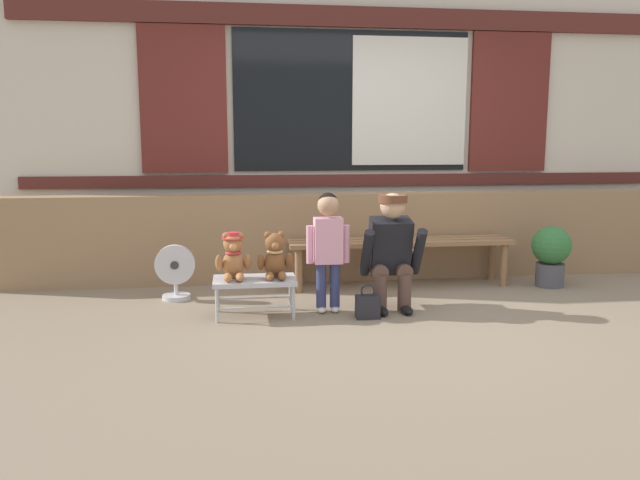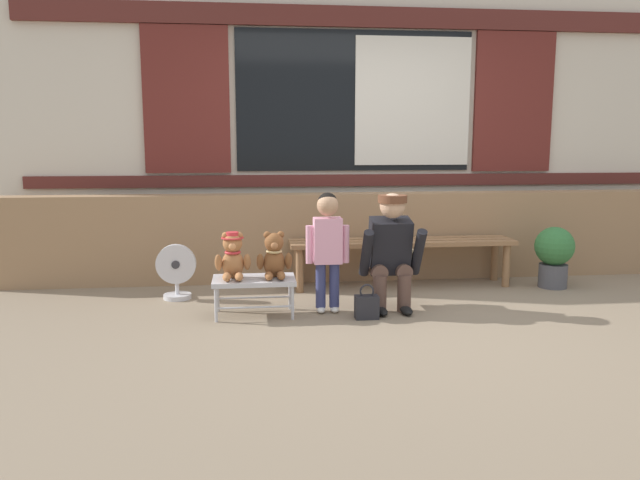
% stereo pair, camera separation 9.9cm
% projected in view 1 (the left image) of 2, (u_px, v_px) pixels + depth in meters
% --- Properties ---
extents(ground_plane, '(60.00, 60.00, 0.00)m').
position_uv_depth(ground_plane, '(394.00, 318.00, 4.83)').
color(ground_plane, '#84725B').
extents(brick_low_wall, '(6.97, 0.25, 0.85)m').
position_uv_depth(brick_low_wall, '(358.00, 236.00, 6.15)').
color(brick_low_wall, '#997551').
rests_on(brick_low_wall, ground).
extents(shop_facade, '(7.11, 0.26, 3.22)m').
position_uv_depth(shop_facade, '(350.00, 114.00, 6.47)').
color(shop_facade, beige).
rests_on(shop_facade, ground).
extents(wooden_bench_long, '(2.10, 0.40, 0.44)m').
position_uv_depth(wooden_bench_long, '(400.00, 247.00, 5.85)').
color(wooden_bench_long, '#8E6642').
rests_on(wooden_bench_long, ground).
extents(small_display_bench, '(0.64, 0.36, 0.30)m').
position_uv_depth(small_display_bench, '(255.00, 283.00, 4.85)').
color(small_display_bench, '#BCBCC1').
rests_on(small_display_bench, ground).
extents(teddy_bear_with_hat, '(0.28, 0.27, 0.36)m').
position_uv_depth(teddy_bear_with_hat, '(233.00, 257.00, 4.80)').
color(teddy_bear_with_hat, '#A86B3D').
rests_on(teddy_bear_with_hat, small_display_bench).
extents(teddy_bear_plain, '(0.28, 0.26, 0.36)m').
position_uv_depth(teddy_bear_plain, '(275.00, 257.00, 4.84)').
color(teddy_bear_plain, brown).
rests_on(teddy_bear_plain, small_display_bench).
extents(child_standing, '(0.35, 0.18, 0.96)m').
position_uv_depth(child_standing, '(328.00, 239.00, 4.91)').
color(child_standing, navy).
rests_on(child_standing, ground).
extents(adult_crouching, '(0.50, 0.49, 0.95)m').
position_uv_depth(adult_crouching, '(392.00, 251.00, 5.02)').
color(adult_crouching, brown).
rests_on(adult_crouching, ground).
extents(handbag_on_ground, '(0.18, 0.11, 0.27)m').
position_uv_depth(handbag_on_ground, '(368.00, 306.00, 4.81)').
color(handbag_on_ground, '#232328').
rests_on(handbag_on_ground, ground).
extents(potted_plant, '(0.36, 0.36, 0.57)m').
position_uv_depth(potted_plant, '(551.00, 252.00, 5.83)').
color(potted_plant, '#4C4C51').
rests_on(potted_plant, ground).
extents(floor_fan, '(0.34, 0.24, 0.48)m').
position_uv_depth(floor_fan, '(175.00, 273.00, 5.35)').
color(floor_fan, silver).
rests_on(floor_fan, ground).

